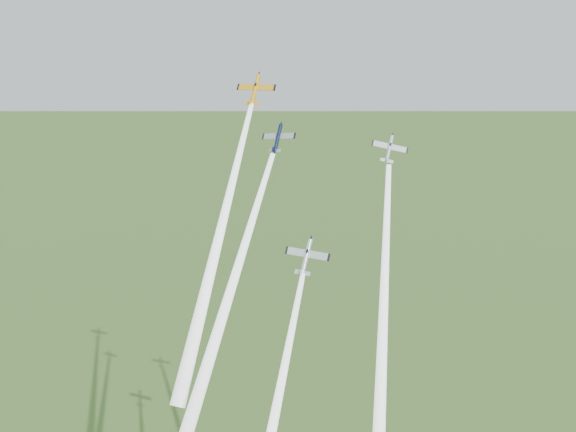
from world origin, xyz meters
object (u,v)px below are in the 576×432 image
object	(u,v)px
plane_silver_right	(389,149)
plane_silver_low	(306,257)
plane_navy	(278,138)
plane_yellow	(255,89)

from	to	relation	value
plane_silver_right	plane_silver_low	size ratio (longest dim) A/B	0.78
plane_navy	plane_silver_low	distance (m)	22.51
plane_silver_low	plane_yellow	bearing A→B (deg)	137.12
plane_yellow	plane_silver_right	distance (m)	30.58
plane_silver_right	plane_silver_low	xyz separation A→B (m)	(-11.24, -10.60, -18.97)
plane_navy	plane_silver_low	world-z (taller)	plane_navy
plane_silver_right	plane_silver_low	distance (m)	24.46
plane_silver_low	plane_silver_right	bearing A→B (deg)	37.06
plane_yellow	plane_navy	size ratio (longest dim) A/B	1.16
plane_navy	plane_yellow	bearing A→B (deg)	142.05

